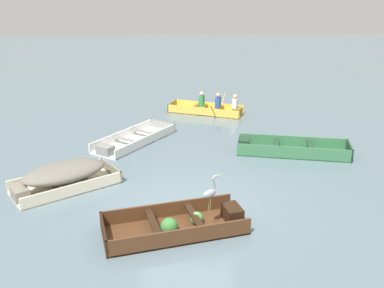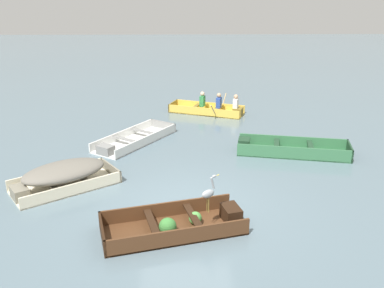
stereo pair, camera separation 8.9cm
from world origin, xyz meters
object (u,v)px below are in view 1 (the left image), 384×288
(heron_on_dinghy, at_px, (210,192))
(skiff_cream_far_moored, at_px, (64,175))
(dinghy_dark_varnish_foreground, at_px, (180,224))
(skiff_green_mid_moored, at_px, (288,149))
(skiff_white_near_moored, at_px, (132,140))
(rowboat_yellow_with_crew, at_px, (211,108))

(heron_on_dinghy, bearing_deg, skiff_cream_far_moored, 150.02)
(dinghy_dark_varnish_foreground, height_order, skiff_green_mid_moored, dinghy_dark_varnish_foreground)
(dinghy_dark_varnish_foreground, height_order, skiff_cream_far_moored, skiff_cream_far_moored)
(dinghy_dark_varnish_foreground, xyz_separation_m, skiff_white_near_moored, (-1.63, 5.61, -0.04))
(skiff_green_mid_moored, height_order, skiff_cream_far_moored, skiff_cream_far_moored)
(dinghy_dark_varnish_foreground, bearing_deg, skiff_white_near_moored, 106.17)
(skiff_white_near_moored, xyz_separation_m, skiff_green_mid_moored, (5.09, -1.07, 0.04))
(dinghy_dark_varnish_foreground, relative_size, skiff_cream_far_moored, 1.12)
(skiff_white_near_moored, bearing_deg, skiff_green_mid_moored, -11.83)
(skiff_green_mid_moored, bearing_deg, skiff_white_near_moored, 168.17)
(skiff_green_mid_moored, relative_size, rowboat_yellow_with_crew, 1.12)
(dinghy_dark_varnish_foreground, height_order, heron_on_dinghy, heron_on_dinghy)
(skiff_cream_far_moored, bearing_deg, dinghy_dark_varnish_foreground, -35.53)
(dinghy_dark_varnish_foreground, distance_m, skiff_white_near_moored, 5.84)
(rowboat_yellow_with_crew, bearing_deg, skiff_cream_far_moored, -121.97)
(dinghy_dark_varnish_foreground, relative_size, heron_on_dinghy, 3.92)
(skiff_white_near_moored, distance_m, skiff_cream_far_moored, 3.72)
(skiff_cream_far_moored, xyz_separation_m, rowboat_yellow_with_crew, (4.37, 7.00, -0.17))
(dinghy_dark_varnish_foreground, height_order, rowboat_yellow_with_crew, rowboat_yellow_with_crew)
(dinghy_dark_varnish_foreground, height_order, skiff_white_near_moored, dinghy_dark_varnish_foreground)
(skiff_green_mid_moored, bearing_deg, rowboat_yellow_with_crew, 114.93)
(skiff_green_mid_moored, height_order, rowboat_yellow_with_crew, rowboat_yellow_with_crew)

